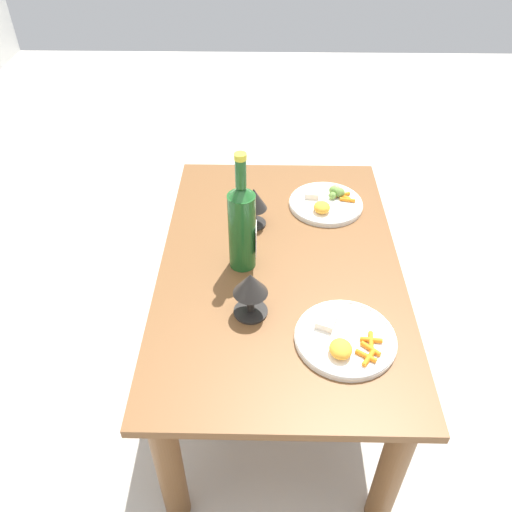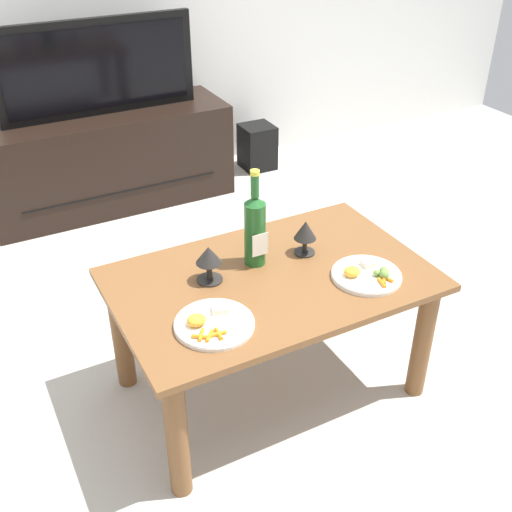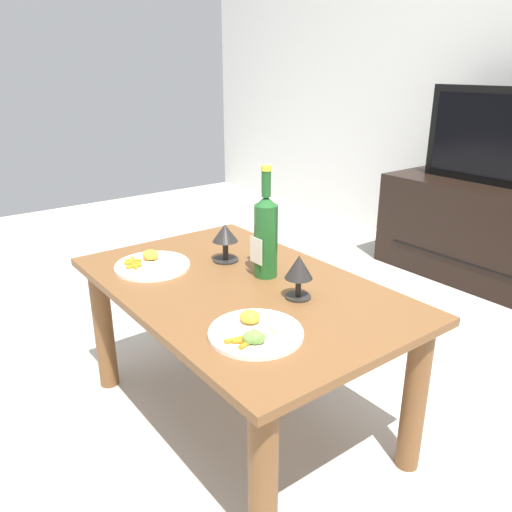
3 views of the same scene
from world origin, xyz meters
name	(u,v)px [view 3 (image 3 of 3)]	position (x,y,z in m)	size (l,w,h in m)	color
ground_plane	(241,419)	(0.00, 0.00, 0.00)	(6.40, 6.40, 0.00)	#B7B2A8
dining_table	(240,312)	(0.00, 0.00, 0.41)	(1.09, 0.69, 0.51)	brown
tv_stand	(506,239)	(-0.07, 1.80, 0.27)	(1.38, 0.47, 0.54)	black
wine_bottle	(266,234)	(-0.01, 0.11, 0.65)	(0.08, 0.08, 0.36)	#1E5923
goblet_left	(225,236)	(-0.20, 0.08, 0.60)	(0.09, 0.09, 0.13)	black
goblet_right	(299,270)	(0.18, 0.08, 0.60)	(0.08, 0.08, 0.13)	black
dinner_plate_left	(152,265)	(-0.29, -0.15, 0.52)	(0.25, 0.25, 0.05)	white
dinner_plate_right	(256,332)	(0.29, -0.16, 0.52)	(0.24, 0.24, 0.04)	white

